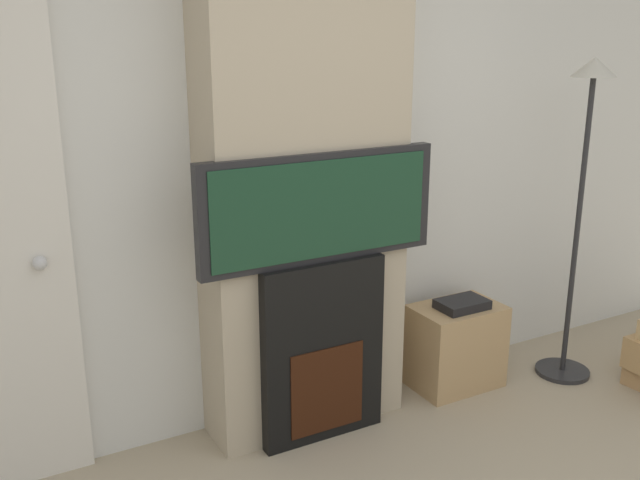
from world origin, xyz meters
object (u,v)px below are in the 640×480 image
at_px(media_stand, 456,345).
at_px(fireplace, 320,351).
at_px(television, 320,208).
at_px(floor_lamp, 583,178).

bearing_deg(media_stand, fireplace, -175.14).
relative_size(fireplace, television, 0.76).
height_order(fireplace, media_stand, fireplace).
distance_m(fireplace, floor_lamp, 1.71).
xyz_separation_m(television, floor_lamp, (1.55, -0.12, 0.01)).
bearing_deg(fireplace, floor_lamp, -4.50).
bearing_deg(media_stand, floor_lamp, -17.17).
relative_size(fireplace, media_stand, 1.73).
relative_size(floor_lamp, media_stand, 3.44).
bearing_deg(television, media_stand, 4.99).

